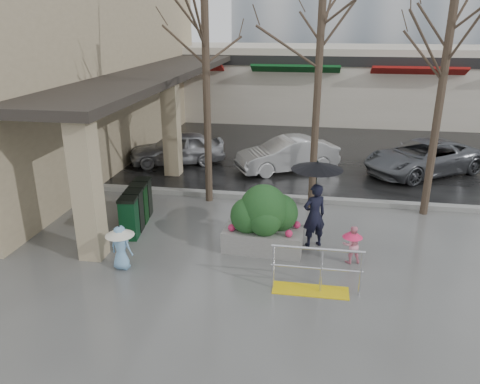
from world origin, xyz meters
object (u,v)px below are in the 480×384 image
(car_c, at_px, (423,157))
(child_blue, at_px, (121,243))
(planter, at_px, (264,219))
(news_boxes, at_px, (137,207))
(tree_west, at_px, (205,31))
(tree_mideast, at_px, (449,41))
(child_pink, at_px, (352,242))
(handrail, at_px, (314,275))
(car_a, at_px, (177,148))
(woman, at_px, (316,195))
(car_b, at_px, (287,155))
(tree_midwest, at_px, (321,26))

(car_c, bearing_deg, child_blue, -77.98)
(planter, bearing_deg, news_boxes, 167.38)
(tree_west, height_order, tree_mideast, tree_west)
(tree_mideast, relative_size, child_pink, 7.04)
(handrail, height_order, planter, planter)
(tree_mideast, bearing_deg, car_a, 156.56)
(car_c, bearing_deg, car_a, -122.84)
(planter, bearing_deg, handrail, -54.17)
(handrail, height_order, woman, woman)
(child_pink, bearing_deg, car_a, -63.37)
(tree_west, relative_size, car_c, 1.50)
(tree_west, bearing_deg, car_c, 28.97)
(tree_west, bearing_deg, child_pink, -38.83)
(tree_west, distance_m, car_a, 6.20)
(tree_west, relative_size, car_b, 1.78)
(child_pink, xyz_separation_m, car_c, (2.96, 7.35, 0.11))
(tree_mideast, height_order, child_blue, tree_mideast)
(news_boxes, bearing_deg, child_blue, -84.29)
(tree_midwest, xyz_separation_m, tree_mideast, (3.30, -0.00, -0.37))
(woman, bearing_deg, car_a, -77.27)
(car_a, bearing_deg, child_blue, -12.78)
(tree_midwest, relative_size, woman, 3.11)
(child_pink, height_order, car_b, car_b)
(tree_midwest, bearing_deg, child_pink, -73.50)
(woman, bearing_deg, tree_midwest, -115.48)
(tree_west, bearing_deg, car_a, 119.80)
(child_pink, bearing_deg, planter, -24.18)
(child_pink, bearing_deg, tree_mideast, -139.26)
(tree_west, height_order, tree_midwest, tree_midwest)
(tree_mideast, distance_m, car_a, 10.33)
(woman, bearing_deg, news_boxes, -32.60)
(child_blue, bearing_deg, planter, -145.59)
(news_boxes, bearing_deg, tree_west, 48.72)
(handrail, distance_m, car_c, 9.55)
(tree_west, bearing_deg, planter, -55.50)
(tree_midwest, relative_size, car_b, 1.83)
(car_a, relative_size, car_b, 0.97)
(handrail, bearing_deg, tree_west, 124.99)
(tree_midwest, xyz_separation_m, planter, (-1.11, -3.04, -4.42))
(tree_mideast, height_order, woman, tree_mideast)
(tree_west, height_order, car_c, tree_west)
(tree_west, xyz_separation_m, car_a, (-2.15, 3.75, -4.45))
(planter, bearing_deg, tree_west, 124.50)
(handrail, xyz_separation_m, car_a, (-5.51, 8.55, 0.25))
(tree_mideast, distance_m, car_c, 5.83)
(handrail, xyz_separation_m, child_pink, (0.84, 1.42, 0.15))
(tree_midwest, height_order, child_blue, tree_midwest)
(tree_mideast, bearing_deg, handrail, -123.19)
(handrail, distance_m, woman, 2.37)
(tree_mideast, bearing_deg, child_blue, -148.81)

